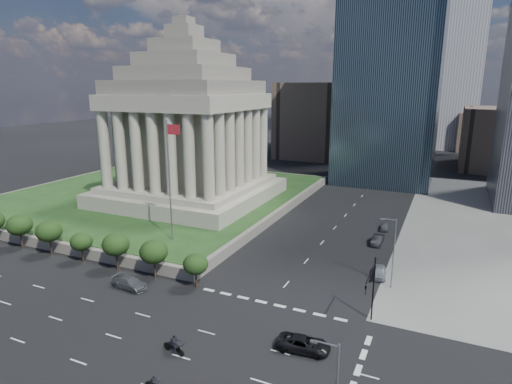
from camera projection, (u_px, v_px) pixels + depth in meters
The scene contains 18 objects.
ground at pixel (379, 177), 130.52m from camera, with size 500.00×500.00×0.00m, color black.
plaza_terrace at pixel (157, 196), 104.39m from camera, with size 66.00×70.00×1.80m, color slate.
plaza_lawn at pixel (157, 192), 104.16m from camera, with size 64.00×68.00×0.10m, color #1E3A18.
war_memorial at pixel (187, 112), 93.19m from camera, with size 34.00×34.00×39.00m, color gray, non-canonical shape.
flagpole at pixel (170, 174), 69.13m from camera, with size 2.52×0.24×20.00m.
tree_row at pixel (65, 241), 68.29m from camera, with size 53.00×4.00×6.00m, color black, non-canonical shape.
midrise_glass at pixel (391, 74), 117.99m from camera, with size 26.00×26.00×60.00m, color black.
building_filler_ne at pixel (495, 138), 141.61m from camera, with size 20.00×30.00×20.00m, color brown.
building_filler_nw at pixel (315, 120), 165.68m from camera, with size 24.00×30.00×28.00m, color brown.
traffic_signal_ne at pixel (371, 286), 48.09m from camera, with size 0.30×5.74×8.00m.
street_lamp_north at pixel (393, 249), 57.62m from camera, with size 2.13×0.22×10.00m.
pickup_truck at pixel (304, 344), 44.86m from camera, with size 2.60×5.64×1.57m, color black.
suv_grey at pixel (130, 283), 58.64m from camera, with size 5.47×2.22×1.59m, color #4C4E52.
parked_sedan_near at pixel (380, 272), 62.13m from camera, with size 4.38×1.76×1.49m, color #A0A4A8.
parked_sedan_mid at pixel (377, 240), 74.99m from camera, with size 1.66×4.75×1.56m, color black.
parked_sedan_far at pixel (385, 227), 82.35m from camera, with size 3.77×1.52×1.29m, color #54575B.
motorcycle_lead at pixel (154, 383), 38.83m from camera, with size 2.25×0.61×1.68m, color black, non-canonical shape.
motorcycle_trail at pixel (174, 344), 44.35m from camera, with size 2.90×0.79×2.17m, color black, non-canonical shape.
Camera 1 is at (19.05, -31.78, 27.19)m, focal length 30.00 mm.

